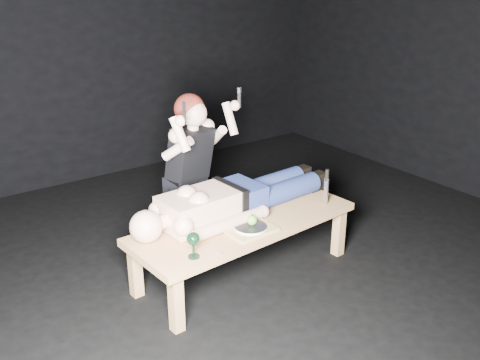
{
  "coord_description": "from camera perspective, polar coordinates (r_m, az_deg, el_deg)",
  "views": [
    {
      "loc": [
        -2.41,
        -3.0,
        2.19
      ],
      "look_at": [
        -0.28,
        -0.06,
        0.75
      ],
      "focal_mm": 40.59,
      "sensor_mm": 36.0,
      "label": 1
    }
  ],
  "objects": [
    {
      "name": "table",
      "position": [
        4.09,
        0.41,
        -7.05
      ],
      "size": [
        1.77,
        0.76,
        0.45
      ],
      "primitive_type": "cube",
      "rotation": [
        0.0,
        0.0,
        0.07
      ],
      "color": "#B47C4D",
      "rests_on": "ground"
    },
    {
      "name": "plate",
      "position": [
        3.82,
        1.1,
        -4.99
      ],
      "size": [
        0.23,
        0.23,
        0.02
      ],
      "primitive_type": "cylinder",
      "rotation": [
        0.0,
        0.0,
        0.03
      ],
      "color": "white",
      "rests_on": "serving_tray"
    },
    {
      "name": "fork_flat",
      "position": [
        3.61,
        -2.66,
        -7.2
      ],
      "size": [
        0.02,
        0.18,
        0.01
      ],
      "primitive_type": "cube",
      "rotation": [
        0.0,
        0.0,
        0.04
      ],
      "color": "#B2B2B7",
      "rests_on": "table"
    },
    {
      "name": "serving_tray",
      "position": [
        3.83,
        1.1,
        -5.24
      ],
      "size": [
        0.34,
        0.25,
        0.02
      ],
      "primitive_type": "cube",
      "rotation": [
        0.0,
        0.0,
        0.03
      ],
      "color": "tan",
      "rests_on": "table"
    },
    {
      "name": "kneeling_woman",
      "position": [
        4.37,
        -6.0,
        1.12
      ],
      "size": [
        0.88,
        0.94,
        1.34
      ],
      "primitive_type": null,
      "rotation": [
        0.0,
        0.0,
        0.24
      ],
      "color": "black",
      "rests_on": "ground"
    },
    {
      "name": "ground",
      "position": [
        4.43,
        2.54,
        -8.04
      ],
      "size": [
        5.0,
        5.0,
        0.0
      ],
      "primitive_type": "plane",
      "color": "black",
      "rests_on": "ground"
    },
    {
      "name": "apple",
      "position": [
        3.82,
        1.27,
        -4.24
      ],
      "size": [
        0.07,
        0.07,
        0.07
      ],
      "primitive_type": "sphere",
      "color": "#559624",
      "rests_on": "plate"
    },
    {
      "name": "back_wall",
      "position": [
        6.04,
        -12.53,
        14.61
      ],
      "size": [
        5.0,
        0.0,
        5.0
      ],
      "primitive_type": "plane",
      "rotation": [
        1.57,
        0.0,
        0.0
      ],
      "color": "black",
      "rests_on": "ground"
    },
    {
      "name": "lying_man",
      "position": [
        4.07,
        -0.35,
        -1.44
      ],
      "size": [
        1.92,
        0.7,
        0.29
      ],
      "primitive_type": null,
      "rotation": [
        0.0,
        0.0,
        0.07
      ],
      "color": "tan",
      "rests_on": "table"
    },
    {
      "name": "goblet",
      "position": [
        3.48,
        -4.92,
        -6.83
      ],
      "size": [
        0.09,
        0.09,
        0.18
      ],
      "primitive_type": null,
      "rotation": [
        0.0,
        0.0,
        0.07
      ],
      "color": "black",
      "rests_on": "table"
    },
    {
      "name": "knife_flat",
      "position": [
        3.88,
        2.46,
        -5.01
      ],
      "size": [
        0.04,
        0.18,
        0.01
      ],
      "primitive_type": "cube",
      "rotation": [
        0.0,
        0.0,
        -0.14
      ],
      "color": "#B2B2B7",
      "rests_on": "table"
    },
    {
      "name": "carving_knife",
      "position": [
        4.25,
        9.06,
        -0.7
      ],
      "size": [
        0.04,
        0.04,
        0.29
      ],
      "primitive_type": null,
      "rotation": [
        0.0,
        0.0,
        0.07
      ],
      "color": "#B2B2B7",
      "rests_on": "table"
    },
    {
      "name": "spoon_flat",
      "position": [
        3.95,
        1.55,
        -4.46
      ],
      "size": [
        0.15,
        0.13,
        0.01
      ],
      "primitive_type": "cube",
      "rotation": [
        0.0,
        0.0,
        0.87
      ],
      "color": "#B2B2B7",
      "rests_on": "table"
    }
  ]
}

